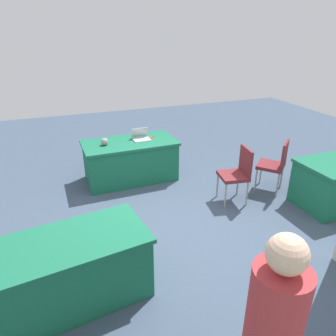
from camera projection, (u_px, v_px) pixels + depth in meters
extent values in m
plane|color=#3D4C60|center=(177.00, 223.00, 4.80)|extent=(14.40, 14.40, 0.00)
cube|color=#196647|center=(130.00, 143.00, 5.90)|extent=(1.76, 0.94, 0.05)
cube|color=#196647|center=(131.00, 162.00, 6.06)|extent=(1.69, 0.91, 0.72)
cube|color=#196647|center=(66.00, 243.00, 3.17)|extent=(1.75, 1.03, 0.05)
cube|color=#196647|center=(71.00, 273.00, 3.33)|extent=(1.68, 0.99, 0.72)
cylinder|color=#9E9993|center=(256.00, 180.00, 5.62)|extent=(0.03, 0.03, 0.45)
cylinder|color=#9E9993|center=(261.00, 172.00, 5.93)|extent=(0.03, 0.03, 0.45)
cylinder|color=#9E9993|center=(278.00, 185.00, 5.46)|extent=(0.03, 0.03, 0.45)
cylinder|color=#9E9993|center=(281.00, 177.00, 5.76)|extent=(0.03, 0.03, 0.45)
cube|color=maroon|center=(271.00, 166.00, 5.59)|extent=(0.62, 0.62, 0.06)
cube|color=maroon|center=(285.00, 154.00, 5.40)|extent=(0.34, 0.31, 0.45)
cylinder|color=#9E9993|center=(225.00, 196.00, 5.11)|extent=(0.03, 0.03, 0.44)
cylinder|color=#9E9993|center=(217.00, 185.00, 5.45)|extent=(0.03, 0.03, 0.44)
cylinder|color=#9E9993|center=(247.00, 194.00, 5.19)|extent=(0.03, 0.03, 0.44)
cylinder|color=#9E9993|center=(238.00, 183.00, 5.52)|extent=(0.03, 0.03, 0.44)
cube|color=maroon|center=(233.00, 176.00, 5.22)|extent=(0.50, 0.50, 0.06)
cube|color=maroon|center=(246.00, 161.00, 5.15)|extent=(0.10, 0.42, 0.45)
cylinder|color=#B23338|center=(275.00, 315.00, 1.85)|extent=(0.48, 0.48, 0.68)
sphere|color=beige|center=(287.00, 254.00, 1.66)|extent=(0.23, 0.23, 0.23)
cube|color=silver|center=(142.00, 140.00, 5.96)|extent=(0.33, 0.23, 0.02)
cube|color=#B7B7BC|center=(139.00, 132.00, 6.04)|extent=(0.32, 0.09, 0.19)
sphere|color=gray|center=(105.00, 142.00, 5.69)|extent=(0.13, 0.13, 0.13)
cube|color=red|center=(152.00, 137.00, 6.09)|extent=(0.15, 0.16, 0.01)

